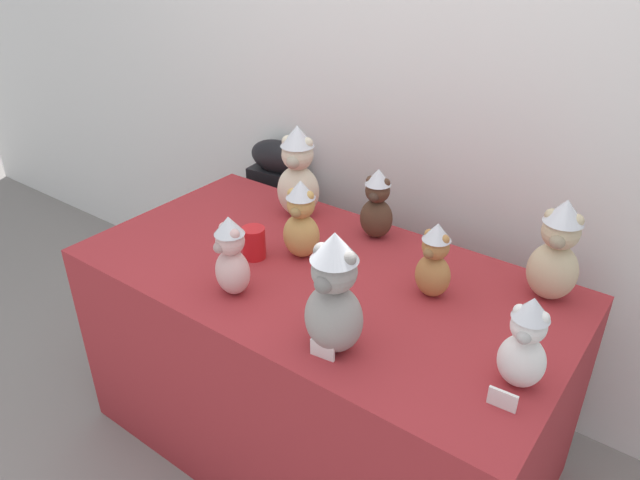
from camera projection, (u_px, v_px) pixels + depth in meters
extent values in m
cube|color=white|center=(431.00, 69.00, 2.15)|extent=(7.00, 0.08, 2.60)
cube|color=maroon|center=(320.00, 363.00, 2.13)|extent=(1.62, 0.85, 0.77)
cube|color=black|center=(282.00, 246.00, 2.84)|extent=(0.29, 0.15, 0.79)
ellipsoid|color=black|center=(278.00, 157.00, 2.62)|extent=(0.29, 0.15, 0.15)
ellipsoid|color=gray|center=(334.00, 318.00, 1.55)|extent=(0.17, 0.15, 0.20)
sphere|color=gray|center=(334.00, 271.00, 1.48)|extent=(0.12, 0.12, 0.12)
sphere|color=gray|center=(322.00, 251.00, 1.48)|extent=(0.04, 0.04, 0.04)
sphere|color=gray|center=(348.00, 259.00, 1.44)|extent=(0.04, 0.04, 0.04)
sphere|color=slate|center=(324.00, 284.00, 1.45)|extent=(0.05, 0.05, 0.05)
cone|color=silver|center=(335.00, 246.00, 1.45)|extent=(0.12, 0.12, 0.08)
ellipsoid|color=#CCB78E|center=(552.00, 271.00, 1.77)|extent=(0.16, 0.14, 0.18)
sphere|color=#CCB78E|center=(561.00, 231.00, 1.70)|extent=(0.11, 0.11, 0.11)
sphere|color=#CCB78E|center=(552.00, 215.00, 1.70)|extent=(0.04, 0.04, 0.04)
sphere|color=#CCB78E|center=(577.00, 221.00, 1.67)|extent=(0.04, 0.04, 0.04)
sphere|color=#9D8E71|center=(557.00, 241.00, 1.67)|extent=(0.05, 0.05, 0.05)
cone|color=silver|center=(566.00, 211.00, 1.67)|extent=(0.12, 0.12, 0.07)
ellipsoid|color=beige|center=(298.00, 191.00, 2.25)|extent=(0.20, 0.18, 0.20)
sphere|color=beige|center=(298.00, 154.00, 2.18)|extent=(0.12, 0.12, 0.12)
sphere|color=beige|center=(288.00, 141.00, 2.17)|extent=(0.04, 0.04, 0.04)
sphere|color=beige|center=(307.00, 143.00, 2.15)|extent=(0.04, 0.04, 0.04)
sphere|color=#ABA08A|center=(293.00, 162.00, 2.14)|extent=(0.05, 0.05, 0.05)
cone|color=silver|center=(297.00, 136.00, 2.14)|extent=(0.13, 0.13, 0.08)
ellipsoid|color=#4C3323|center=(376.00, 218.00, 2.11)|extent=(0.14, 0.12, 0.15)
sphere|color=#4C3323|center=(378.00, 191.00, 2.06)|extent=(0.09, 0.09, 0.09)
sphere|color=#4C3323|center=(371.00, 180.00, 2.05)|extent=(0.03, 0.03, 0.03)
sphere|color=#4C3323|center=(386.00, 183.00, 2.03)|extent=(0.03, 0.03, 0.03)
sphere|color=#412E23|center=(374.00, 197.00, 2.03)|extent=(0.04, 0.04, 0.04)
cone|color=silver|center=(378.00, 177.00, 2.03)|extent=(0.09, 0.09, 0.06)
ellipsoid|color=#B27A42|center=(433.00, 275.00, 1.79)|extent=(0.12, 0.11, 0.14)
sphere|color=#B27A42|center=(436.00, 246.00, 1.74)|extent=(0.08, 0.08, 0.08)
sphere|color=#B27A42|center=(429.00, 234.00, 1.74)|extent=(0.03, 0.03, 0.03)
sphere|color=#B27A42|center=(444.00, 240.00, 1.71)|extent=(0.03, 0.03, 0.03)
sphere|color=olive|center=(429.00, 253.00, 1.72)|extent=(0.03, 0.03, 0.03)
cone|color=silver|center=(437.00, 232.00, 1.72)|extent=(0.09, 0.09, 0.05)
ellipsoid|color=beige|center=(233.00, 272.00, 1.80)|extent=(0.14, 0.12, 0.15)
sphere|color=beige|center=(230.00, 241.00, 1.75)|extent=(0.09, 0.09, 0.09)
sphere|color=beige|center=(224.00, 228.00, 1.75)|extent=(0.03, 0.03, 0.03)
sphere|color=beige|center=(234.00, 234.00, 1.71)|extent=(0.03, 0.03, 0.03)
sphere|color=#A88783|center=(219.00, 247.00, 1.73)|extent=(0.04, 0.04, 0.04)
cone|color=silver|center=(229.00, 225.00, 1.72)|extent=(0.09, 0.09, 0.06)
ellipsoid|color=white|center=(521.00, 361.00, 1.45)|extent=(0.12, 0.11, 0.14)
sphere|color=white|center=(529.00, 326.00, 1.40)|extent=(0.09, 0.09, 0.09)
sphere|color=white|center=(520.00, 311.00, 1.39)|extent=(0.03, 0.03, 0.03)
sphere|color=white|center=(543.00, 318.00, 1.37)|extent=(0.03, 0.03, 0.03)
sphere|color=#B4B3AF|center=(524.00, 337.00, 1.37)|extent=(0.04, 0.04, 0.04)
cone|color=silver|center=(533.00, 308.00, 1.37)|extent=(0.09, 0.09, 0.06)
ellipsoid|color=tan|center=(301.00, 236.00, 1.99)|extent=(0.15, 0.14, 0.16)
sphere|color=tan|center=(301.00, 205.00, 1.94)|extent=(0.09, 0.09, 0.09)
sphere|color=tan|center=(293.00, 193.00, 1.93)|extent=(0.03, 0.03, 0.03)
sphere|color=tan|center=(309.00, 196.00, 1.91)|extent=(0.03, 0.03, 0.03)
sphere|color=olive|center=(296.00, 212.00, 1.91)|extent=(0.04, 0.04, 0.04)
cone|color=silver|center=(301.00, 189.00, 1.91)|extent=(0.10, 0.10, 0.06)
cylinder|color=red|center=(254.00, 243.00, 1.99)|extent=(0.08, 0.08, 0.11)
cube|color=white|center=(322.00, 350.00, 1.56)|extent=(0.07, 0.02, 0.05)
cube|color=white|center=(502.00, 399.00, 1.40)|extent=(0.07, 0.01, 0.05)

